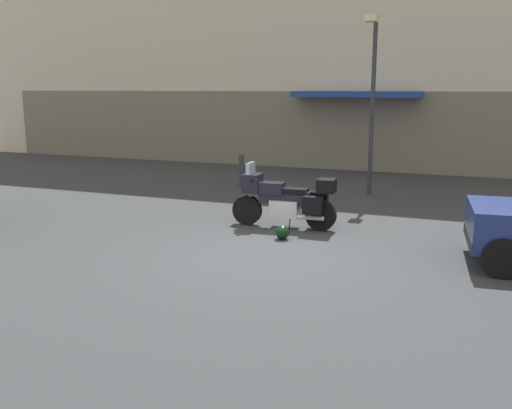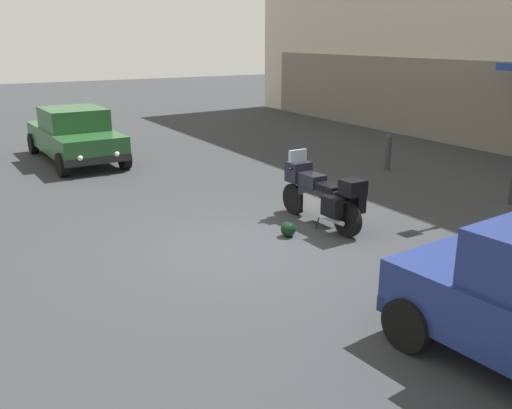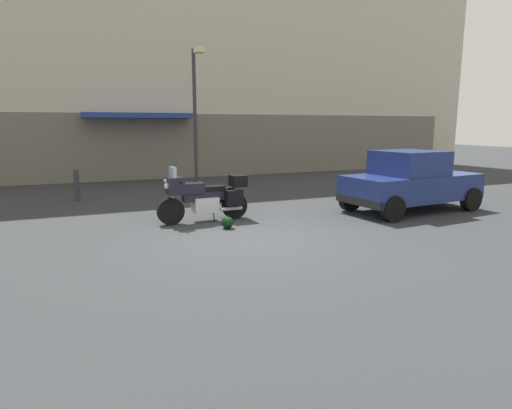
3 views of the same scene
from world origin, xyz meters
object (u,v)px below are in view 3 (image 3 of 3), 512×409
(streetlamp_curbside, at_px, (196,107))
(bollard_curbside, at_px, (77,184))
(motorcycle, at_px, (205,196))
(helmet, at_px, (227,222))
(car_hatchback_near, at_px, (411,182))

(streetlamp_curbside, bearing_deg, bollard_curbside, 178.82)
(bollard_curbside, bearing_deg, motorcycle, -57.02)
(helmet, relative_size, car_hatchback_near, 0.07)
(helmet, bearing_deg, car_hatchback_near, 0.01)
(motorcycle, distance_m, streetlamp_curbside, 4.96)
(helmet, bearing_deg, motorcycle, 104.95)
(car_hatchback_near, height_order, bollard_curbside, car_hatchback_near)
(car_hatchback_near, bearing_deg, bollard_curbside, 142.33)
(helmet, height_order, bollard_curbside, bollard_curbside)
(helmet, distance_m, streetlamp_curbside, 5.94)
(car_hatchback_near, bearing_deg, helmet, 174.75)
(motorcycle, height_order, car_hatchback_near, car_hatchback_near)
(car_hatchback_near, relative_size, bollard_curbside, 3.99)
(bollard_curbside, bearing_deg, helmet, -59.76)
(helmet, xyz_separation_m, bollard_curbside, (-3.08, 5.29, 0.39))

